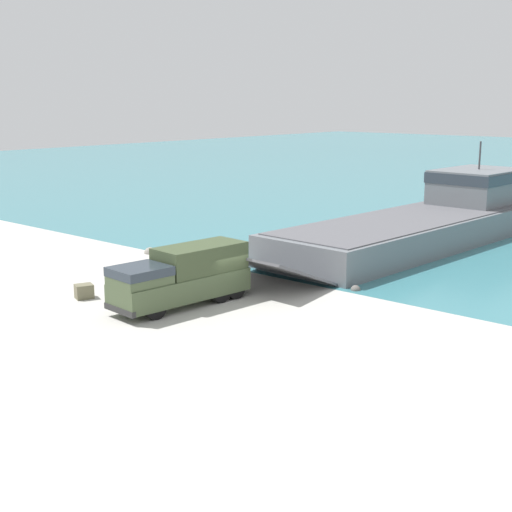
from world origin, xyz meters
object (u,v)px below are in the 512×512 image
(moored_boat_b, at_px, (507,195))
(moored_boat_c, at_px, (489,180))
(military_truck, at_px, (182,276))
(mooring_bollard, at_px, (204,265))
(cargo_crate, at_px, (84,291))
(soldier_on_ramp, at_px, (146,278))
(landing_craft, at_px, (431,218))

(moored_boat_b, relative_size, moored_boat_c, 0.94)
(military_truck, distance_m, mooring_bollard, 7.97)
(cargo_crate, bearing_deg, military_truck, 27.08)
(soldier_on_ramp, distance_m, mooring_bollard, 6.18)
(mooring_bollard, bearing_deg, cargo_crate, -93.83)
(mooring_bollard, bearing_deg, moored_boat_b, 88.20)
(moored_boat_b, height_order, mooring_bollard, moored_boat_b)
(cargo_crate, bearing_deg, landing_craft, 76.44)
(landing_craft, height_order, moored_boat_c, landing_craft)
(soldier_on_ramp, xyz_separation_m, mooring_bollard, (-1.33, 6.01, -0.50))
(mooring_bollard, bearing_deg, soldier_on_ramp, -77.53)
(mooring_bollard, bearing_deg, moored_boat_c, 95.81)
(soldier_on_ramp, bearing_deg, cargo_crate, -29.68)
(landing_craft, relative_size, military_truck, 4.14)
(moored_boat_b, xyz_separation_m, cargo_crate, (-2.08, -55.85, -0.15))
(moored_boat_b, bearing_deg, landing_craft, 142.95)
(military_truck, bearing_deg, landing_craft, -178.62)
(soldier_on_ramp, relative_size, moored_boat_c, 0.20)
(military_truck, xyz_separation_m, soldier_on_ramp, (-3.36, 0.31, -0.73))
(cargo_crate, bearing_deg, moored_boat_b, 87.87)
(soldier_on_ramp, xyz_separation_m, moored_boat_c, (-7.37, 65.36, -0.22))
(moored_boat_b, height_order, moored_boat_c, moored_boat_c)
(military_truck, xyz_separation_m, cargo_crate, (-5.29, -2.71, -1.27))
(moored_boat_c, bearing_deg, soldier_on_ramp, 46.49)
(moored_boat_c, bearing_deg, moored_boat_b, 71.00)
(landing_craft, distance_m, soldier_on_ramp, 26.02)
(military_truck, distance_m, moored_boat_c, 66.54)
(landing_craft, xyz_separation_m, moored_boat_b, (-4.80, 27.30, -1.29))
(moored_boat_b, relative_size, cargo_crate, 8.01)
(moored_boat_b, bearing_deg, cargo_crate, 130.84)
(landing_craft, distance_m, cargo_crate, 29.40)
(landing_craft, bearing_deg, military_truck, -90.92)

